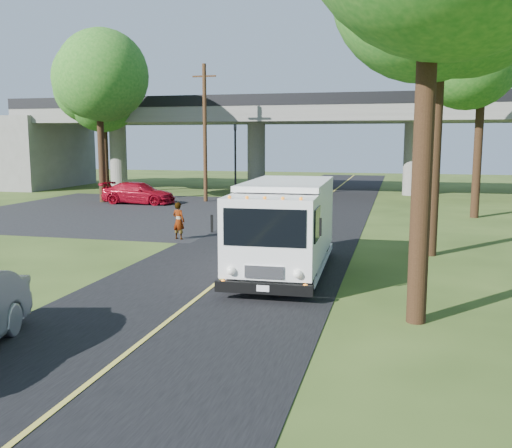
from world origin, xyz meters
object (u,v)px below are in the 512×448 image
(tree_left_far, at_px, (105,95))
(step_van, at_px, (285,224))
(pedestrian, at_px, (179,221))
(utility_pole, at_px, (205,132))
(tree_right_far, at_px, (488,57))
(tree_left_lot, at_px, (100,80))
(red_sedan, at_px, (139,193))
(traffic_signal, at_px, (235,153))

(tree_left_far, distance_m, step_van, 29.99)
(step_van, bearing_deg, pedestrian, 135.97)
(utility_pole, relative_size, tree_right_far, 0.82)
(tree_left_far, height_order, pedestrian, tree_left_far)
(tree_left_far, bearing_deg, tree_left_lot, -63.43)
(tree_right_far, height_order, red_sedan, tree_right_far)
(utility_pole, distance_m, tree_right_far, 17.61)
(tree_right_far, height_order, tree_left_lot, tree_right_far)
(utility_pole, height_order, tree_right_far, tree_right_far)
(tree_right_far, bearing_deg, red_sedan, 174.87)
(tree_left_lot, bearing_deg, tree_left_far, 116.57)
(utility_pole, xyz_separation_m, tree_left_far, (-9.29, 3.84, 2.86))
(step_van, relative_size, pedestrian, 4.38)
(red_sedan, bearing_deg, step_van, -141.23)
(tree_left_lot, distance_m, step_van, 23.76)
(tree_left_lot, bearing_deg, utility_pole, 18.97)
(step_van, bearing_deg, traffic_signal, 107.96)
(red_sedan, bearing_deg, utility_pole, -57.14)
(utility_pole, relative_size, pedestrian, 5.74)
(traffic_signal, height_order, red_sedan, traffic_signal)
(red_sedan, bearing_deg, tree_right_far, -94.01)
(tree_right_far, bearing_deg, tree_left_far, 162.90)
(traffic_signal, relative_size, red_sedan, 1.08)
(tree_right_far, height_order, tree_left_far, tree_right_far)
(tree_left_lot, height_order, tree_left_far, tree_left_lot)
(traffic_signal, xyz_separation_m, red_sedan, (-5.26, -4.33, -2.50))
(traffic_signal, height_order, utility_pole, utility_pole)
(tree_right_far, xyz_separation_m, tree_left_far, (-26.00, 8.00, -0.85))
(traffic_signal, height_order, step_van, traffic_signal)
(tree_left_far, xyz_separation_m, pedestrian, (12.99, -17.98, -6.67))
(traffic_signal, relative_size, step_van, 0.76)
(tree_right_far, height_order, pedestrian, tree_right_far)
(utility_pole, relative_size, tree_left_lot, 0.86)
(tree_left_lot, height_order, step_van, tree_left_lot)
(tree_right_far, xyz_separation_m, tree_left_lot, (-23.00, 2.00, -0.40))
(utility_pole, height_order, pedestrian, utility_pole)
(tree_right_far, relative_size, red_sedan, 2.28)
(tree_right_far, relative_size, pedestrian, 7.00)
(tree_right_far, distance_m, tree_left_lot, 23.09)
(tree_left_far, height_order, red_sedan, tree_left_far)
(traffic_signal, relative_size, pedestrian, 3.31)
(red_sedan, bearing_deg, tree_left_far, 43.04)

